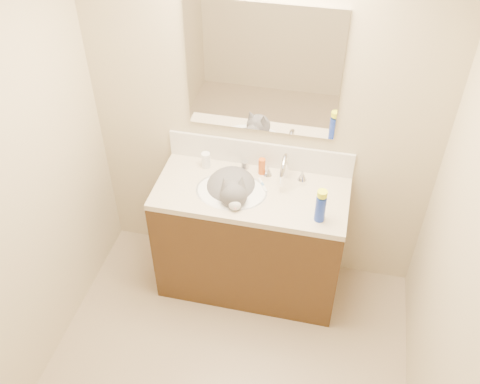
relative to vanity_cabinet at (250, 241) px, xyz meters
The scene contains 16 objects.
room_shell 1.45m from the vanity_cabinet, 90.00° to the right, with size 2.24×2.54×2.52m.
vanity_cabinet is the anchor object (origin of this frame).
counter_slab 0.43m from the vanity_cabinet, ahead, with size 1.20×0.55×0.04m, color beige.
basin 0.40m from the vanity_cabinet, 165.96° to the right, with size 0.45×0.36×0.14m, color white.
faucet 0.58m from the vanity_cabinet, 37.29° to the left, with size 0.28×0.20×0.21m.
cat 0.45m from the vanity_cabinet, behind, with size 0.44×0.48×0.34m.
backsplash 0.60m from the vanity_cabinet, 90.00° to the left, with size 1.20×0.02×0.18m, color silver.
mirror 1.16m from the vanity_cabinet, 90.00° to the left, with size 0.90×0.02×0.80m, color white.
pill_bottle 0.63m from the vanity_cabinet, 152.87° to the left, with size 0.06×0.06×0.10m, color white.
pill_label 0.62m from the vanity_cabinet, 152.87° to the left, with size 0.05×0.05×0.04m, color orange.
silver_jar 0.53m from the vanity_cabinet, 112.24° to the left, with size 0.05×0.05×0.05m, color #B7B7BC.
amber_bottle 0.54m from the vanity_cabinet, 81.00° to the left, with size 0.04×0.04×0.11m, color #C55317.
toothbrush 0.46m from the vanity_cabinet, 48.37° to the left, with size 0.01×0.14×0.01m, color white.
toothbrush_head 0.47m from the vanity_cabinet, 48.37° to the left, with size 0.01×0.03×0.01m, color #5B8FC2.
spray_can 0.71m from the vanity_cabinet, 20.48° to the right, with size 0.06×0.06×0.17m, color #1934B2.
spray_cap 0.80m from the vanity_cabinet, 20.48° to the right, with size 0.06×0.06×0.04m, color #EAF91A.
Camera 1 is at (0.48, -1.48, 3.01)m, focal length 40.00 mm.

